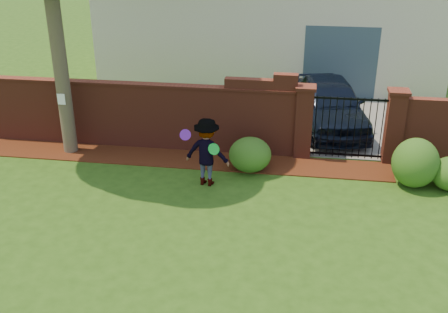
# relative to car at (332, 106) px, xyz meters

# --- Properties ---
(ground) EXTENTS (80.00, 80.00, 0.01)m
(ground) POSITION_rel_car_xyz_m (-3.17, -5.94, -0.73)
(ground) COLOR #284C13
(ground) RESTS_ON ground
(mulch_bed) EXTENTS (11.10, 1.08, 0.03)m
(mulch_bed) POSITION_rel_car_xyz_m (-4.12, -2.61, -0.71)
(mulch_bed) COLOR #3C180A
(mulch_bed) RESTS_ON ground
(brick_wall) EXTENTS (8.70, 0.31, 2.16)m
(brick_wall) POSITION_rel_car_xyz_m (-5.18, -1.94, 0.20)
(brick_wall) COLOR maroon
(brick_wall) RESTS_ON ground
(pillar_left) EXTENTS (0.50, 0.50, 1.88)m
(pillar_left) POSITION_rel_car_xyz_m (-0.77, -1.94, 0.23)
(pillar_left) COLOR maroon
(pillar_left) RESTS_ON ground
(pillar_right) EXTENTS (0.50, 0.50, 1.88)m
(pillar_right) POSITION_rel_car_xyz_m (1.43, -1.94, 0.23)
(pillar_right) COLOR maroon
(pillar_right) RESTS_ON ground
(iron_gate) EXTENTS (1.78, 0.03, 1.60)m
(iron_gate) POSITION_rel_car_xyz_m (0.33, -1.94, 0.13)
(iron_gate) COLOR black
(iron_gate) RESTS_ON ground
(driveway) EXTENTS (3.20, 8.00, 0.01)m
(driveway) POSITION_rel_car_xyz_m (0.33, 2.06, -0.72)
(driveway) COLOR slate
(driveway) RESTS_ON ground
(car) EXTENTS (2.47, 4.50, 1.45)m
(car) POSITION_rel_car_xyz_m (0.00, 0.00, 0.00)
(car) COLOR black
(car) RESTS_ON ground
(paper_notice) EXTENTS (0.20, 0.01, 0.28)m
(paper_notice) POSITION_rel_car_xyz_m (-6.77, -2.73, 0.77)
(paper_notice) COLOR white
(paper_notice) RESTS_ON tree
(shrub_left) EXTENTS (1.02, 1.02, 0.84)m
(shrub_left) POSITION_rel_car_xyz_m (-2.00, -2.97, -0.31)
(shrub_left) COLOR #1F5218
(shrub_left) RESTS_ON ground
(shrub_middle) EXTENTS (1.05, 1.05, 1.15)m
(shrub_middle) POSITION_rel_car_xyz_m (1.77, -3.21, -0.15)
(shrub_middle) COLOR #1F5218
(shrub_middle) RESTS_ON ground
(man) EXTENTS (1.12, 0.76, 1.60)m
(man) POSITION_rel_car_xyz_m (-2.91, -3.84, 0.07)
(man) COLOR gray
(man) RESTS_ON ground
(frisbee_purple) EXTENTS (0.26, 0.15, 0.25)m
(frisbee_purple) POSITION_rel_car_xyz_m (-3.31, -4.13, 0.59)
(frisbee_purple) COLOR purple
(frisbee_purple) RESTS_ON man
(frisbee_green) EXTENTS (0.27, 0.13, 0.27)m
(frisbee_green) POSITION_rel_car_xyz_m (-2.70, -4.04, 0.25)
(frisbee_green) COLOR green
(frisbee_green) RESTS_ON man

